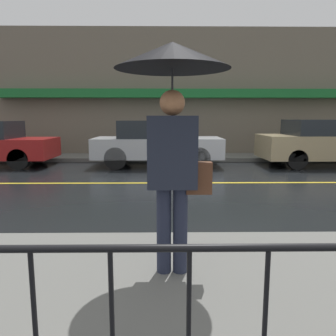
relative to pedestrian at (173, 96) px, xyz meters
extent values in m
plane|color=black|center=(1.62, 5.06, -1.82)|extent=(80.00, 80.00, 0.00)
cube|color=slate|center=(1.62, 9.95, -1.75)|extent=(28.00, 1.86, 0.14)
cube|color=gold|center=(1.62, 5.06, -1.82)|extent=(25.20, 0.12, 0.01)
cube|color=#706656|center=(1.62, 11.03, 0.82)|extent=(28.00, 0.30, 5.28)
cube|color=#196B2D|center=(1.62, 10.60, 0.78)|extent=(16.80, 0.55, 0.35)
cylinder|color=#23283D|center=(-0.08, 0.00, -1.26)|extent=(0.14, 0.14, 0.84)
cylinder|color=#23283D|center=(0.07, 0.00, -1.26)|extent=(0.14, 0.14, 0.84)
cube|color=#232838|center=(-0.01, 0.00, -0.51)|extent=(0.46, 0.27, 0.67)
sphere|color=tan|center=(-0.01, 0.00, -0.06)|extent=(0.23, 0.23, 0.23)
cylinder|color=#262628|center=(-0.01, 0.00, -0.13)|extent=(0.02, 0.02, 0.75)
cone|color=black|center=(-0.01, 0.00, 0.36)|extent=(1.04, 1.04, 0.23)
cube|color=brown|center=(0.25, 0.00, -0.75)|extent=(0.24, 0.12, 0.30)
cylinder|color=black|center=(-4.64, 8.76, -1.49)|extent=(0.67, 0.22, 0.67)
cylinder|color=black|center=(-4.64, 7.22, -1.49)|extent=(0.67, 0.22, 0.67)
cube|color=#B2B5BA|center=(-0.28, 7.99, -1.19)|extent=(4.25, 1.74, 0.66)
cube|color=#1E2328|center=(-0.45, 7.99, -0.57)|extent=(2.21, 1.60, 0.57)
cylinder|color=black|center=(1.03, 8.75, -1.46)|extent=(0.71, 0.22, 0.71)
cylinder|color=black|center=(1.03, 7.23, -1.46)|extent=(0.71, 0.22, 0.71)
cylinder|color=black|center=(-1.60, 8.75, -1.46)|extent=(0.71, 0.22, 0.71)
cylinder|color=black|center=(-1.60, 7.23, -1.46)|extent=(0.71, 0.22, 0.71)
cube|color=tan|center=(5.53, 7.99, -1.16)|extent=(4.54, 1.92, 0.78)
cube|color=#1E2328|center=(5.34, 7.99, -0.51)|extent=(2.36, 1.77, 0.52)
cylinder|color=black|center=(4.12, 8.84, -1.50)|extent=(0.63, 0.22, 0.63)
cylinder|color=black|center=(4.12, 7.14, -1.50)|extent=(0.63, 0.22, 0.63)
camera|label=1|loc=(-0.08, -3.02, -0.19)|focal=35.00mm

